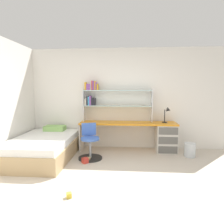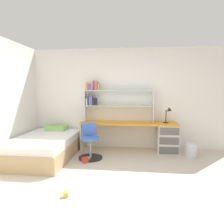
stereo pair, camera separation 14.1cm
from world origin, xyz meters
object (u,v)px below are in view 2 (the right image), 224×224
swivel_chair (90,145)px  bed_platform (45,147)px  toy_block_red_0 (85,160)px  desk_lamp (169,113)px  toy_block_yellow_1 (66,194)px  waste_bin (191,151)px  bookshelf_hutch (107,98)px  toy_block_natural_2 (88,159)px  desk (155,135)px

swivel_chair → bed_platform: swivel_chair is taller
swivel_chair → toy_block_red_0: 0.39m
desk_lamp → toy_block_red_0: 2.24m
desk_lamp → toy_block_yellow_1: (-1.77, -2.26, -0.93)m
desk_lamp → waste_bin: 0.99m
bookshelf_hutch → desk_lamp: (1.51, -0.15, -0.34)m
toy_block_natural_2 → swivel_chair: bearing=87.0°
swivel_chair → toy_block_red_0: size_ratio=6.99×
toy_block_yellow_1 → bed_platform: bearing=123.3°
swivel_chair → toy_block_red_0: swivel_chair is taller
bookshelf_hutch → bed_platform: bookshelf_hutch is taller
desk_lamp → swivel_chair: 2.00m
toy_block_red_0 → desk_lamp: bearing=27.0°
toy_block_red_0 → toy_block_natural_2: 0.13m
bookshelf_hutch → toy_block_yellow_1: (-0.26, -2.40, -1.27)m
desk → waste_bin: bearing=-25.2°
desk_lamp → toy_block_natural_2: 2.17m
bookshelf_hutch → toy_block_yellow_1: bookshelf_hutch is taller
desk → toy_block_red_0: bearing=-148.3°
desk → toy_block_yellow_1: desk is taller
toy_block_red_0 → toy_block_natural_2: size_ratio=1.37×
swivel_chair → toy_block_red_0: bearing=-99.4°
waste_bin → desk_lamp: bearing=141.6°
bookshelf_hutch → swivel_chair: bookshelf_hutch is taller
bookshelf_hutch → toy_block_yellow_1: 2.73m
bookshelf_hutch → bed_platform: (-1.29, -0.83, -1.07)m
toy_block_natural_2 → bed_platform: bearing=173.1°
toy_block_red_0 → toy_block_yellow_1: bearing=-87.6°
toy_block_yellow_1 → swivel_chair: bearing=90.3°
desk_lamp → desk: bearing=179.5°
desk → toy_block_red_0: desk is taller
desk_lamp → toy_block_yellow_1: size_ratio=5.39×
swivel_chair → toy_block_natural_2: bearing=-93.0°
swivel_chair → desk: bearing=23.5°
bookshelf_hutch → swivel_chair: size_ratio=2.26×
bookshelf_hutch → toy_block_natural_2: (-0.28, -0.95, -1.27)m
desk_lamp → toy_block_red_0: bearing=-153.0°
bookshelf_hutch → waste_bin: (1.96, -0.50, -1.15)m
bookshelf_hutch → toy_block_red_0: bearing=-106.5°
bookshelf_hutch → toy_block_red_0: size_ratio=15.82×
bed_platform → toy_block_yellow_1: bearing=-56.7°
toy_block_yellow_1 → toy_block_natural_2: (-0.02, 1.45, 0.00)m
desk → bed_platform: desk is taller
desk_lamp → bed_platform: size_ratio=0.20×
desk → swivel_chair: size_ratio=3.08×
waste_bin → toy_block_red_0: bearing=-165.8°
toy_block_yellow_1 → toy_block_natural_2: bearing=90.6°
toy_block_yellow_1 → toy_block_red_0: bearing=92.4°
desk_lamp → toy_block_yellow_1: bearing=-128.1°
bed_platform → toy_block_red_0: size_ratio=17.61×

